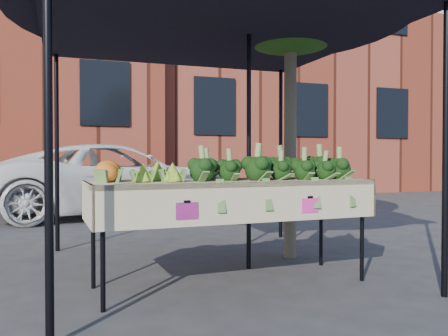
% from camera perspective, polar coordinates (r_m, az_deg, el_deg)
% --- Properties ---
extents(ground, '(90.00, 90.00, 0.00)m').
position_cam_1_polar(ground, '(4.10, 2.27, -14.15)').
color(ground, '#2B2B2E').
extents(table, '(2.43, 0.91, 0.90)m').
position_cam_1_polar(table, '(3.98, 0.95, -7.99)').
color(table, beige).
rests_on(table, ground).
extents(canopy, '(3.16, 3.16, 2.74)m').
position_cam_1_polar(canopy, '(4.49, -1.45, 4.82)').
color(canopy, black).
rests_on(canopy, ground).
extents(broccoli_heap, '(1.55, 0.58, 0.27)m').
position_cam_1_polar(broccoli_heap, '(4.10, 5.57, 0.50)').
color(broccoli_heap, black).
rests_on(broccoli_heap, table).
extents(romanesco_cluster, '(0.44, 0.58, 0.21)m').
position_cam_1_polar(romanesco_cluster, '(3.79, -8.71, -0.04)').
color(romanesco_cluster, '#85B832').
rests_on(romanesco_cluster, table).
extents(cauliflower_pair, '(0.24, 0.44, 0.19)m').
position_cam_1_polar(cauliflower_pair, '(3.77, -14.32, -0.22)').
color(cauliflower_pair, orange).
rests_on(cauliflower_pair, table).
extents(vehicle, '(1.68, 2.44, 4.91)m').
position_cam_1_polar(vehicle, '(9.25, -13.18, 9.63)').
color(vehicle, white).
rests_on(vehicle, ground).
extents(street_tree, '(1.99, 1.99, 3.92)m').
position_cam_1_polar(street_tree, '(5.15, 8.25, 10.95)').
color(street_tree, '#1E4C14').
rests_on(street_tree, ground).
extents(building_right, '(12.00, 8.00, 8.50)m').
position_cam_1_polar(building_right, '(18.53, 8.44, 10.97)').
color(building_right, maroon).
rests_on(building_right, ground).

